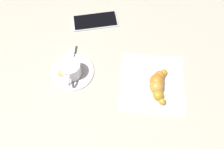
{
  "coord_description": "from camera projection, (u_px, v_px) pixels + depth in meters",
  "views": [
    {
      "loc": [
        -0.08,
        0.29,
        0.63
      ],
      "look_at": [
        -0.02,
        -0.01,
        0.02
      ],
      "focal_mm": 37.72,
      "sensor_mm": 36.0,
      "label": 1
    }
  ],
  "objects": [
    {
      "name": "ground_plane",
      "position": [
        105.0,
        80.0,
        0.7
      ],
      "size": [
        1.8,
        1.8,
        0.0
      ],
      "primitive_type": "plane",
      "color": "#A9A798"
    },
    {
      "name": "croissant",
      "position": [
        158.0,
        85.0,
        0.67
      ],
      "size": [
        0.06,
        0.12,
        0.04
      ],
      "color": "#BB8424",
      "rests_on": "napkin"
    },
    {
      "name": "cell_phone",
      "position": [
        95.0,
        21.0,
        0.79
      ],
      "size": [
        0.17,
        0.12,
        0.01
      ],
      "color": "#B6BAC1",
      "rests_on": "ground"
    },
    {
      "name": "napkin",
      "position": [
        152.0,
        83.0,
        0.69
      ],
      "size": [
        0.2,
        0.21,
        0.0
      ],
      "primitive_type": "cube",
      "rotation": [
        0.0,
        0.0,
        0.11
      ],
      "color": "white",
      "rests_on": "ground"
    },
    {
      "name": "sugar_packet",
      "position": [
        65.0,
        68.0,
        0.7
      ],
      "size": [
        0.03,
        0.06,
        0.01
      ],
      "primitive_type": "cube",
      "rotation": [
        0.0,
        0.0,
        7.69
      ],
      "color": "tan",
      "rests_on": "saucer"
    },
    {
      "name": "saucer",
      "position": [
        73.0,
        71.0,
        0.7
      ],
      "size": [
        0.13,
        0.13,
        0.01
      ],
      "primitive_type": "cylinder",
      "color": "silver",
      "rests_on": "ground"
    },
    {
      "name": "espresso_cup",
      "position": [
        71.0,
        69.0,
        0.68
      ],
      "size": [
        0.06,
        0.08,
        0.05
      ],
      "color": "silver",
      "rests_on": "saucer"
    },
    {
      "name": "teaspoon",
      "position": [
        70.0,
        70.0,
        0.7
      ],
      "size": [
        0.03,
        0.14,
        0.01
      ],
      "color": "silver",
      "rests_on": "saucer"
    }
  ]
}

